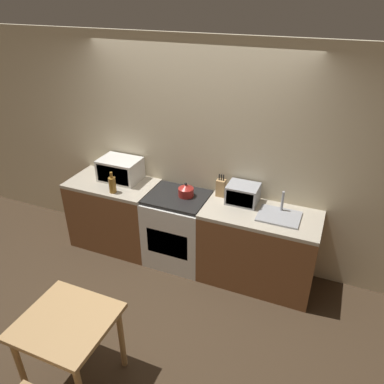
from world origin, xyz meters
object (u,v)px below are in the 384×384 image
at_px(microwave, 120,170).
at_px(dining_table, 68,330).
at_px(stove_range, 178,229).
at_px(toaster_oven, 243,194).
at_px(kettle, 186,190).
at_px(bottle, 112,185).

bearing_deg(microwave, dining_table, -70.37).
bearing_deg(stove_range, microwave, 172.24).
distance_m(toaster_oven, dining_table, 2.20).
distance_m(microwave, dining_table, 2.11).
xyz_separation_m(kettle, toaster_oven, (0.63, 0.11, 0.04)).
bearing_deg(bottle, microwave, 105.84).
height_order(stove_range, toaster_oven, toaster_oven).
height_order(stove_range, dining_table, stove_range).
bearing_deg(toaster_oven, microwave, -178.53).
distance_m(kettle, microwave, 0.91).
bearing_deg(microwave, stove_range, -7.76).
bearing_deg(dining_table, toaster_oven, 66.96).
xyz_separation_m(stove_range, kettle, (0.09, 0.04, 0.52)).
height_order(kettle, dining_table, kettle).
xyz_separation_m(stove_range, microwave, (-0.82, 0.11, 0.59)).
bearing_deg(microwave, toaster_oven, 1.47).
bearing_deg(dining_table, microwave, 109.63).
distance_m(bottle, toaster_oven, 1.49).
bearing_deg(bottle, kettle, 16.72).
height_order(microwave, bottle, microwave).
distance_m(stove_range, kettle, 0.53).
relative_size(stove_range, bottle, 3.50).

